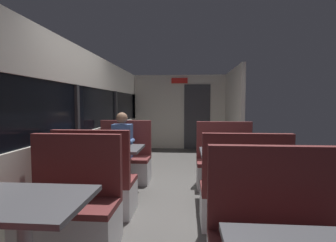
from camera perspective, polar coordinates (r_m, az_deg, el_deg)
ground_plane at (r=4.03m, az=0.45°, el=-16.77°), size 3.30×9.20×0.02m
carriage_window_panel_left at (r=4.14m, az=-19.99°, el=-0.53°), size 0.09×8.48×2.30m
carriage_end_bulkhead at (r=7.96m, az=3.01°, el=1.95°), size 2.90×0.11×2.30m
carriage_aisle_panel_right at (r=6.87m, az=14.44°, el=1.61°), size 0.08×2.40×2.30m
dining_table_near_window at (r=2.17m, az=-29.64°, el=-17.47°), size 0.90×0.70×0.74m
bench_near_window_facing_entry at (r=2.85m, az=-21.07°, el=-18.72°), size 0.95×0.50×1.10m
dining_table_mid_window at (r=4.04m, az=-12.38°, el=-7.21°), size 0.90×0.70×0.74m
bench_mid_window_facing_end at (r=3.48m, az=-15.75°, el=-14.42°), size 0.95×0.50×1.10m
bench_mid_window_facing_entry at (r=4.76m, az=-9.85°, el=-9.30°), size 0.95×0.50×1.10m
dining_table_rear_aisle at (r=3.73m, az=14.28°, el=-8.18°), size 0.90×0.70×0.74m
bench_rear_aisle_facing_end at (r=3.15m, az=16.42°, el=-16.37°), size 0.95×0.50×1.10m
bench_rear_aisle_facing_entry at (r=4.47m, az=12.67°, el=-10.22°), size 0.95×0.50×1.10m
seated_passenger at (r=4.65m, az=-10.10°, el=-6.99°), size 0.47×0.55×1.26m
coffee_cup_primary at (r=3.89m, az=-14.29°, el=-5.50°), size 0.07×0.07×0.09m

